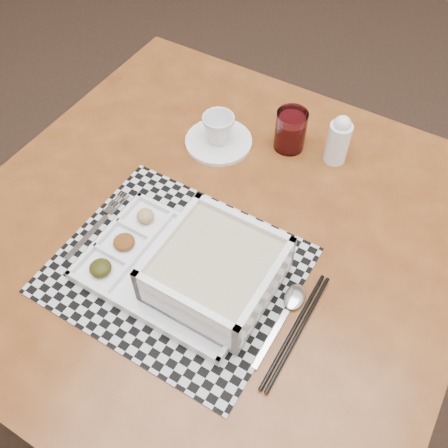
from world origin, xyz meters
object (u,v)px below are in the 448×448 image
(creamer_bottle, at_px, (338,140))
(serving_tray, at_px, (206,271))
(cup, at_px, (218,129))
(dining_table, at_px, (215,248))
(juice_glass, at_px, (290,132))

(creamer_bottle, bearing_deg, serving_tray, -106.09)
(cup, bearing_deg, dining_table, -49.33)
(dining_table, xyz_separation_m, cup, (-0.09, 0.22, 0.12))
(cup, relative_size, creamer_bottle, 0.60)
(serving_tray, bearing_deg, cup, 111.79)
(dining_table, bearing_deg, cup, 113.02)
(juice_glass, relative_size, creamer_bottle, 0.79)
(juice_glass, height_order, creamer_bottle, creamer_bottle)
(serving_tray, relative_size, cup, 5.06)
(juice_glass, xyz_separation_m, creamer_bottle, (0.10, 0.00, 0.01))
(creamer_bottle, bearing_deg, dining_table, -119.57)
(cup, height_order, creamer_bottle, creamer_bottle)
(serving_tray, distance_m, cup, 0.36)
(serving_tray, relative_size, juice_glass, 3.87)
(dining_table, relative_size, creamer_bottle, 8.95)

